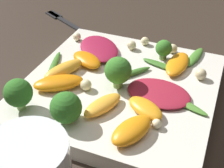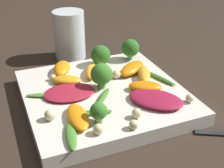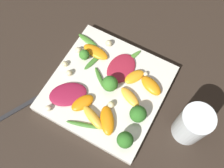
{
  "view_description": "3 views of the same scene",
  "coord_description": "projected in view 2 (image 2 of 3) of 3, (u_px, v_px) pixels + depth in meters",
  "views": [
    {
      "loc": [
        -0.13,
        0.37,
        0.31
      ],
      "look_at": [
        0.01,
        0.02,
        0.03
      ],
      "focal_mm": 50.0,
      "sensor_mm": 36.0,
      "label": 1
    },
    {
      "loc": [
        -0.18,
        -0.47,
        0.32
      ],
      "look_at": [
        0.01,
        -0.02,
        0.05
      ],
      "focal_mm": 50.0,
      "sensor_mm": 36.0,
      "label": 2
    },
    {
      "loc": [
        0.23,
        0.14,
        0.66
      ],
      "look_at": [
        -0.01,
        0.01,
        0.04
      ],
      "focal_mm": 42.0,
      "sensor_mm": 36.0,
      "label": 3
    }
  ],
  "objects": [
    {
      "name": "macadamia_nut_4",
      "position": [
        50.0,
        115.0,
        0.5
      ],
      "size": [
        0.02,
        0.02,
        0.02
      ],
      "color": "beige",
      "rests_on": "plate"
    },
    {
      "name": "broccoli_floret_1",
      "position": [
        100.0,
        75.0,
        0.58
      ],
      "size": [
        0.04,
        0.04,
        0.05
      ],
      "color": "#7A9E51",
      "rests_on": "plate"
    },
    {
      "name": "radicchio_leaf_0",
      "position": [
        156.0,
        99.0,
        0.54
      ],
      "size": [
        0.11,
        0.11,
        0.01
      ],
      "color": "maroon",
      "rests_on": "plate"
    },
    {
      "name": "ground_plane",
      "position": [
        104.0,
        101.0,
        0.6
      ],
      "size": [
        2.4,
        2.4,
        0.0
      ],
      "primitive_type": "plane",
      "color": "#2D231C"
    },
    {
      "name": "macadamia_nut_5",
      "position": [
        190.0,
        98.0,
        0.54
      ],
      "size": [
        0.02,
        0.02,
        0.02
      ],
      "color": "beige",
      "rests_on": "plate"
    },
    {
      "name": "orange_segment_2",
      "position": [
        132.0,
        68.0,
        0.64
      ],
      "size": [
        0.08,
        0.07,
        0.02
      ],
      "color": "orange",
      "rests_on": "plate"
    },
    {
      "name": "macadamia_nut_6",
      "position": [
        137.0,
        113.0,
        0.5
      ],
      "size": [
        0.02,
        0.02,
        0.02
      ],
      "color": "beige",
      "rests_on": "plate"
    },
    {
      "name": "orange_segment_4",
      "position": [
        78.0,
        117.0,
        0.49
      ],
      "size": [
        0.04,
        0.08,
        0.01
      ],
      "color": "orange",
      "rests_on": "plate"
    },
    {
      "name": "macadamia_nut_0",
      "position": [
        98.0,
        129.0,
        0.46
      ],
      "size": [
        0.02,
        0.02,
        0.02
      ],
      "color": "beige",
      "rests_on": "plate"
    },
    {
      "name": "orange_segment_0",
      "position": [
        67.0,
        80.0,
        0.6
      ],
      "size": [
        0.06,
        0.05,
        0.01
      ],
      "color": "orange",
      "rests_on": "plate"
    },
    {
      "name": "arugula_sprig_0",
      "position": [
        52.0,
        95.0,
        0.56
      ],
      "size": [
        0.09,
        0.05,
        0.01
      ],
      "color": "#518E33",
      "rests_on": "plate"
    },
    {
      "name": "orange_segment_3",
      "position": [
        144.0,
        74.0,
        0.62
      ],
      "size": [
        0.05,
        0.08,
        0.02
      ],
      "color": "#FCAD33",
      "rests_on": "plate"
    },
    {
      "name": "orange_segment_5",
      "position": [
        62.0,
        68.0,
        0.64
      ],
      "size": [
        0.06,
        0.07,
        0.02
      ],
      "color": "orange",
      "rests_on": "plate"
    },
    {
      "name": "broccoli_floret_3",
      "position": [
        130.0,
        48.0,
        0.69
      ],
      "size": [
        0.04,
        0.04,
        0.05
      ],
      "color": "#84AD5B",
      "rests_on": "plate"
    },
    {
      "name": "arugula_sprig_4",
      "position": [
        71.0,
        136.0,
        0.46
      ],
      "size": [
        0.03,
        0.07,
        0.01
      ],
      "color": "#47842D",
      "rests_on": "plate"
    },
    {
      "name": "plate",
      "position": [
        103.0,
        96.0,
        0.59
      ],
      "size": [
        0.29,
        0.29,
        0.03
      ],
      "color": "silver",
      "rests_on": "ground_plane"
    },
    {
      "name": "arugula_sprig_3",
      "position": [
        103.0,
        97.0,
        0.55
      ],
      "size": [
        0.05,
        0.06,
        0.01
      ],
      "color": "#3D7528",
      "rests_on": "plate"
    },
    {
      "name": "orange_segment_1",
      "position": [
        145.0,
        86.0,
        0.58
      ],
      "size": [
        0.07,
        0.06,
        0.02
      ],
      "color": "orange",
      "rests_on": "plate"
    },
    {
      "name": "macadamia_nut_3",
      "position": [
        116.0,
        74.0,
        0.62
      ],
      "size": [
        0.02,
        0.02,
        0.02
      ],
      "color": "beige",
      "rests_on": "plate"
    },
    {
      "name": "arugula_sprig_2",
      "position": [
        159.0,
        78.0,
        0.62
      ],
      "size": [
        0.04,
        0.09,
        0.01
      ],
      "color": "#3D7528",
      "rests_on": "plate"
    },
    {
      "name": "macadamia_nut_2",
      "position": [
        131.0,
        125.0,
        0.47
      ],
      "size": [
        0.02,
        0.02,
        0.02
      ],
      "color": "beige",
      "rests_on": "plate"
    },
    {
      "name": "radicchio_leaf_1",
      "position": [
        69.0,
        92.0,
        0.57
      ],
      "size": [
        0.1,
        0.08,
        0.01
      ],
      "color": "maroon",
      "rests_on": "plate"
    },
    {
      "name": "broccoli_floret_0",
      "position": [
        101.0,
        55.0,
        0.67
      ],
      "size": [
        0.04,
        0.04,
        0.04
      ],
      "color": "#7A9E51",
      "rests_on": "plate"
    },
    {
      "name": "broccoli_floret_2",
      "position": [
        99.0,
        112.0,
        0.48
      ],
      "size": [
        0.03,
        0.03,
        0.04
      ],
      "color": "#7A9E51",
      "rests_on": "plate"
    },
    {
      "name": "macadamia_nut_1",
      "position": [
        53.0,
        77.0,
        0.61
      ],
      "size": [
        0.01,
        0.01,
        0.01
      ],
      "color": "beige",
      "rests_on": "plate"
    },
    {
      "name": "drinking_glass",
      "position": [
        71.0,
        35.0,
        0.76
      ],
      "size": [
        0.07,
        0.07,
        0.12
      ],
      "color": "white",
      "rests_on": "ground_plane"
    },
    {
      "name": "orange_segment_6",
      "position": [
        93.0,
        71.0,
        0.64
      ],
      "size": [
        0.05,
        0.07,
        0.02
      ],
      "color": "#FCAD33",
      "rests_on": "plate"
    },
    {
      "name": "arugula_sprig_1",
      "position": [
        92.0,
        113.0,
        0.51
      ],
      "size": [
        0.07,
        0.03,
        0.01
      ],
      "color": "#3D7528",
      "rests_on": "plate"
    }
  ]
}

